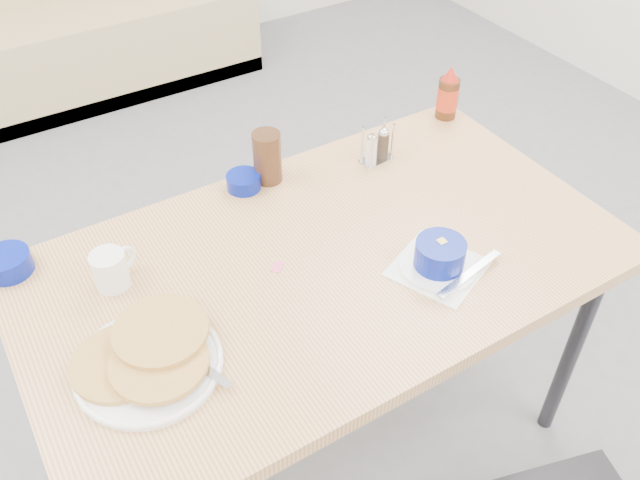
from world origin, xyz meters
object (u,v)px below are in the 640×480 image
pancake_plate (148,358)px  coffee_mug (111,269)px  dining_table (325,276)px  amber_tumbler (267,157)px  grits_setting (440,258)px  booth_bench (64,27)px  creamer_bowl (8,263)px  butter_bowl (244,182)px  condiment_caddy (377,148)px  syrup_bottle (448,95)px

pancake_plate → coffee_mug: bearing=86.1°
dining_table → coffee_mug: coffee_mug is taller
amber_tumbler → grits_setting: bearing=-71.6°
amber_tumbler → booth_bench: bearing=90.9°
dining_table → creamer_bowl: 0.73m
creamer_bowl → amber_tumbler: 0.67m
pancake_plate → coffee_mug: (0.02, 0.26, 0.02)m
grits_setting → butter_bowl: grits_setting is taller
grits_setting → creamer_bowl: bearing=148.9°
butter_bowl → dining_table: bearing=-83.5°
pancake_plate → creamer_bowl: (-0.17, 0.42, 0.00)m
creamer_bowl → condiment_caddy: 0.97m
grits_setting → creamer_bowl: (-0.84, 0.51, -0.01)m
booth_bench → grits_setting: 2.75m
amber_tumbler → syrup_bottle: 0.61m
dining_table → coffee_mug: bearing=158.4°
creamer_bowl → booth_bench: bearing=73.8°
condiment_caddy → syrup_bottle: syrup_bottle is taller
pancake_plate → amber_tumbler: amber_tumbler is taller
amber_tumbler → syrup_bottle: syrup_bottle is taller
dining_table → syrup_bottle: syrup_bottle is taller
dining_table → grits_setting: bearing=-39.5°
booth_bench → condiment_caddy: size_ratio=17.28×
amber_tumbler → dining_table: bearing=-95.7°
butter_bowl → syrup_bottle: 0.68m
booth_bench → butter_bowl: size_ratio=21.16×
creamer_bowl → pancake_plate: bearing=-67.6°
booth_bench → butter_bowl: 2.24m
pancake_plate → syrup_bottle: bearing=20.9°
syrup_bottle → booth_bench: bearing=106.3°
coffee_mug → creamer_bowl: bearing=139.5°
booth_bench → creamer_bowl: booth_bench is taller
booth_bench → butter_bowl: bearing=-91.0°
butter_bowl → condiment_caddy: 0.38m
dining_table → pancake_plate: size_ratio=4.78×
grits_setting → condiment_caddy: condiment_caddy is taller
dining_table → amber_tumbler: amber_tumbler is taller
dining_table → condiment_caddy: condiment_caddy is taller
creamer_bowl → butter_bowl: (0.60, 0.00, -0.00)m
creamer_bowl → condiment_caddy: bearing=-4.6°
grits_setting → creamer_bowl: grits_setting is taller
coffee_mug → syrup_bottle: syrup_bottle is taller
pancake_plate → butter_bowl: size_ratio=3.26×
creamer_bowl → syrup_bottle: 1.28m
dining_table → amber_tumbler: size_ratio=9.90×
pancake_plate → grits_setting: size_ratio=1.10×
creamer_bowl → amber_tumbler: (0.67, 0.00, 0.05)m
pancake_plate → creamer_bowl: bearing=112.4°
pancake_plate → coffee_mug: coffee_mug is taller
dining_table → condiment_caddy: 0.43m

